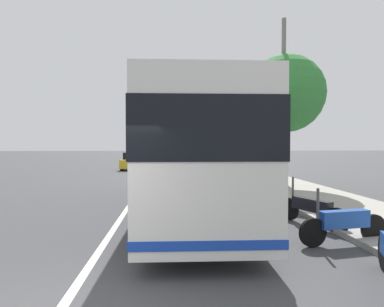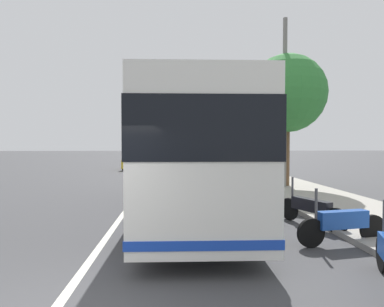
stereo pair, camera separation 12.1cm
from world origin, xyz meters
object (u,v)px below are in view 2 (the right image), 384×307
object	(u,v)px
motorcycle_by_tree	(311,209)
roadside_tree_mid_block	(287,94)
car_side_street	(136,161)
utility_pole	(285,104)
motorcycle_nearest_curb	(342,223)
coach_bus	(192,151)
car_oncoming	(139,156)

from	to	relation	value
motorcycle_by_tree	roadside_tree_mid_block	bearing A→B (deg)	-37.68
car_side_street	roadside_tree_mid_block	size ratio (longest dim) A/B	0.67
utility_pole	motorcycle_nearest_curb	bearing A→B (deg)	168.53
coach_bus	utility_pole	world-z (taller)	utility_pole
coach_bus	motorcycle_by_tree	xyz separation A→B (m)	(-2.12, -3.05, -1.52)
motorcycle_nearest_curb	car_oncoming	world-z (taller)	car_oncoming
utility_pole	coach_bus	bearing A→B (deg)	135.85
utility_pole	motorcycle_by_tree	bearing A→B (deg)	166.03
motorcycle_by_tree	car_oncoming	distance (m)	36.21
motorcycle_by_tree	roadside_tree_mid_block	size ratio (longest dim) A/B	0.32
roadside_tree_mid_block	motorcycle_nearest_curb	bearing A→B (deg)	167.59
coach_bus	roadside_tree_mid_block	distance (m)	7.81
coach_bus	roadside_tree_mid_block	size ratio (longest dim) A/B	1.66
coach_bus	motorcycle_by_tree	world-z (taller)	coach_bus
motorcycle_by_tree	car_side_street	world-z (taller)	car_side_street
motorcycle_nearest_curb	motorcycle_by_tree	bearing A→B (deg)	-99.90
motorcycle_nearest_curb	car_oncoming	xyz separation A→B (m)	(36.88, 8.25, 0.20)
motorcycle_nearest_curb	motorcycle_by_tree	world-z (taller)	motorcycle_by_tree
motorcycle_nearest_curb	car_side_street	world-z (taller)	car_side_street
roadside_tree_mid_block	motorcycle_by_tree	bearing A→B (deg)	165.02
coach_bus	utility_pole	bearing A→B (deg)	-42.70
roadside_tree_mid_block	coach_bus	bearing A→B (deg)	136.46
car_oncoming	utility_pole	xyz separation A→B (m)	(-28.18, -10.02, 3.49)
car_side_street	car_oncoming	bearing A→B (deg)	-171.93
car_oncoming	roadside_tree_mid_block	world-z (taller)	roadside_tree_mid_block
coach_bus	car_side_street	size ratio (longest dim) A/B	2.48
car_side_street	roadside_tree_mid_block	bearing A→B (deg)	37.33
motorcycle_by_tree	utility_pole	world-z (taller)	utility_pole
motorcycle_by_tree	car_oncoming	bearing A→B (deg)	-9.52
coach_bus	car_side_street	bearing A→B (deg)	13.42
car_oncoming	roadside_tree_mid_block	distance (m)	29.93
roadside_tree_mid_block	car_side_street	bearing A→B (deg)	34.31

